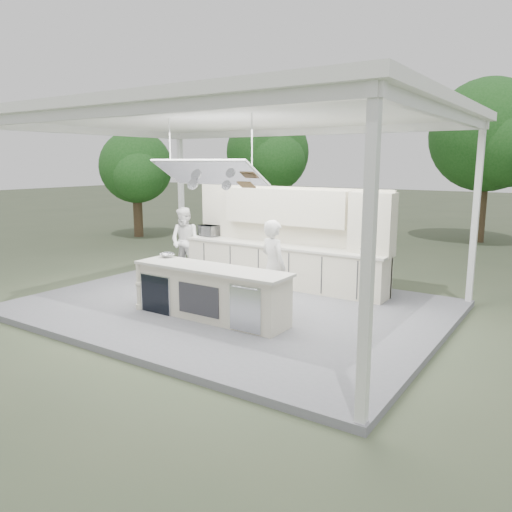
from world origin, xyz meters
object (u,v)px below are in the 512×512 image
Objects in this scene: head_chef at (273,267)px; sous_chef at (186,241)px; demo_island at (210,292)px; back_counter at (281,265)px.

sous_chef is at bearing 0.56° from head_chef.
head_chef is at bearing 49.55° from demo_island.
demo_island is 1.28m from head_chef.
back_counter is (-0.18, 2.81, 0.00)m from demo_island.
back_counter is at bearing -38.89° from head_chef.
back_counter is 2.88× the size of head_chef.
sous_chef is at bearing 138.16° from demo_island.
head_chef reaches higher than back_counter.
head_chef reaches higher than sous_chef.
demo_island is 1.76× the size of head_chef.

